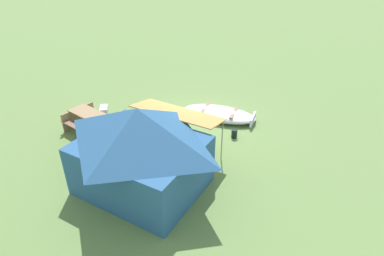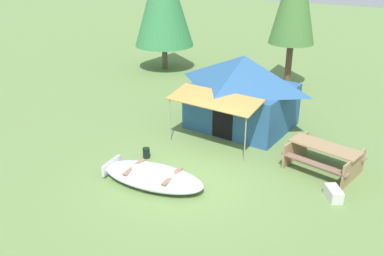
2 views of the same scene
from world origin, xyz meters
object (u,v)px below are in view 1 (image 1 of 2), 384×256
(picnic_table, at_px, (93,121))
(cooler_box, at_px, (104,110))
(beached_rowboat, at_px, (219,114))
(canvas_cabin_tent, at_px, (141,148))
(fuel_can, at_px, (234,134))

(picnic_table, bearing_deg, cooler_box, -65.86)
(beached_rowboat, bearing_deg, canvas_cabin_tent, 83.77)
(fuel_can, bearing_deg, picnic_table, 21.20)
(beached_rowboat, relative_size, canvas_cabin_tent, 0.73)
(fuel_can, bearing_deg, canvas_cabin_tent, 67.46)
(cooler_box, distance_m, fuel_can, 5.51)
(picnic_table, bearing_deg, canvas_cabin_tent, 151.35)
(canvas_cabin_tent, relative_size, fuel_can, 12.91)
(beached_rowboat, relative_size, picnic_table, 1.37)
(beached_rowboat, distance_m, picnic_table, 4.90)
(canvas_cabin_tent, relative_size, picnic_table, 1.88)
(picnic_table, bearing_deg, fuel_can, -158.80)
(beached_rowboat, xyz_separation_m, picnic_table, (3.86, 3.02, 0.27))
(canvas_cabin_tent, distance_m, fuel_can, 4.18)
(beached_rowboat, distance_m, cooler_box, 4.76)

